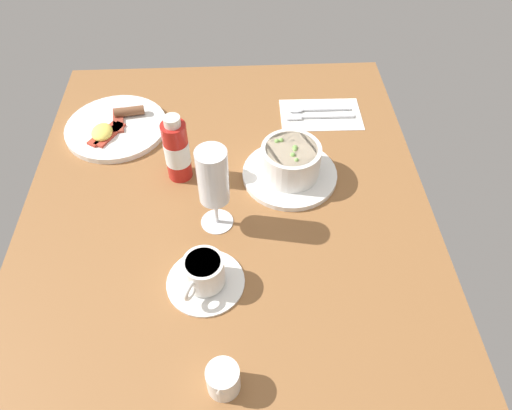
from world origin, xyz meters
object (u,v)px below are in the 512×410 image
object	(u,v)px
coffee_cup	(204,275)
creamer_jug	(223,380)
sauce_bottle_red	(177,150)
breakfast_plate	(116,127)
cutlery_setting	(319,114)
wine_glass	(213,180)
porridge_bowl	(290,164)

from	to	relation	value
coffee_cup	creamer_jug	bearing A→B (deg)	-170.20
coffee_cup	sauce_bottle_red	xyz separation A→B (cm)	(27.89, 5.98, 4.36)
creamer_jug	breakfast_plate	distance (cm)	67.53
cutlery_setting	creamer_jug	distance (cm)	70.30
cutlery_setting	coffee_cup	size ratio (longest dim) A/B	1.42
creamer_jug	wine_glass	world-z (taller)	wine_glass
sauce_bottle_red	breakfast_plate	size ratio (longest dim) A/B	0.66
creamer_jug	breakfast_plate	size ratio (longest dim) A/B	0.26
porridge_bowl	breakfast_plate	xyz separation A→B (cm)	(17.39, 39.99, -2.92)
porridge_bowl	coffee_cup	xyz separation A→B (cm)	(-26.27, 17.72, -1.04)
cutlery_setting	breakfast_plate	bearing A→B (deg)	94.18
wine_glass	porridge_bowl	bearing A→B (deg)	-52.39
cutlery_setting	wine_glass	size ratio (longest dim) A/B	1.06
porridge_bowl	creamer_jug	xyz separation A→B (cm)	(-45.10, 14.46, -1.06)
porridge_bowl	breakfast_plate	distance (cm)	43.70
cutlery_setting	coffee_cup	distance (cm)	54.51
creamer_jug	breakfast_plate	xyz separation A→B (cm)	(62.50, 25.52, -1.86)
coffee_cup	wine_glass	world-z (taller)	wine_glass
creamer_jug	cutlery_setting	bearing A→B (deg)	-19.79
cutlery_setting	coffee_cup	bearing A→B (deg)	150.23
cutlery_setting	wine_glass	bearing A→B (deg)	142.91
sauce_bottle_red	porridge_bowl	bearing A→B (deg)	-93.91
coffee_cup	creamer_jug	xyz separation A→B (cm)	(-18.83, -3.25, -0.02)
coffee_cup	breakfast_plate	bearing A→B (deg)	27.02
porridge_bowl	cutlery_setting	xyz separation A→B (cm)	(21.00, -9.32, -3.60)
creamer_jug	breakfast_plate	bearing A→B (deg)	22.21
cutlery_setting	sauce_bottle_red	distance (cm)	38.91
sauce_bottle_red	wine_glass	bearing A→B (deg)	-149.71
coffee_cup	sauce_bottle_red	bearing A→B (deg)	12.11
porridge_bowl	coffee_cup	bearing A→B (deg)	146.00
sauce_bottle_red	breakfast_plate	bearing A→B (deg)	45.92
porridge_bowl	wine_glass	size ratio (longest dim) A/B	1.09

